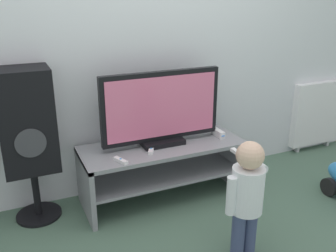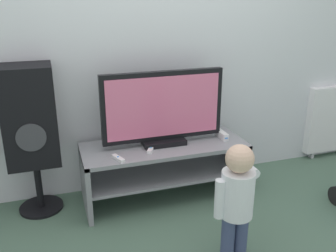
% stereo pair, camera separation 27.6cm
% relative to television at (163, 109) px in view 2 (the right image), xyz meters
% --- Properties ---
extents(ground_plane, '(16.00, 16.00, 0.00)m').
position_rel_television_xyz_m(ground_plane, '(0.00, -0.27, -0.74)').
color(ground_plane, '#4C6B56').
extents(wall_back, '(10.00, 0.06, 2.60)m').
position_rel_television_xyz_m(wall_back, '(0.00, 0.30, 0.56)').
color(wall_back, silver).
rests_on(wall_back, ground_plane).
extents(tv_stand, '(1.28, 0.49, 0.46)m').
position_rel_television_xyz_m(tv_stand, '(0.00, -0.02, -0.43)').
color(tv_stand, gray).
rests_on(tv_stand, ground_plane).
extents(television, '(0.95, 0.20, 0.57)m').
position_rel_television_xyz_m(television, '(0.00, 0.00, 0.00)').
color(television, black).
rests_on(television, tv_stand).
extents(game_console, '(0.05, 0.16, 0.05)m').
position_rel_television_xyz_m(game_console, '(0.49, -0.04, -0.25)').
color(game_console, white).
rests_on(game_console, tv_stand).
extents(remote_primary, '(0.08, 0.13, 0.03)m').
position_rel_television_xyz_m(remote_primary, '(-0.39, -0.19, -0.27)').
color(remote_primary, white).
rests_on(remote_primary, tv_stand).
extents(remote_secondary, '(0.09, 0.13, 0.03)m').
position_rel_television_xyz_m(remote_secondary, '(-0.13, -0.11, -0.27)').
color(remote_secondary, white).
rests_on(remote_secondary, tv_stand).
extents(child, '(0.29, 0.45, 0.77)m').
position_rel_television_xyz_m(child, '(0.18, -0.87, -0.28)').
color(child, '#3F4C72').
rests_on(child, ground_plane).
extents(speaker_tower, '(0.36, 0.33, 1.11)m').
position_rel_television_xyz_m(speaker_tower, '(-0.96, 0.10, -0.01)').
color(speaker_tower, black).
rests_on(speaker_tower, ground_plane).
extents(radiator, '(0.59, 0.08, 0.72)m').
position_rel_television_xyz_m(radiator, '(1.84, 0.23, -0.35)').
color(radiator, white).
rests_on(radiator, ground_plane).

